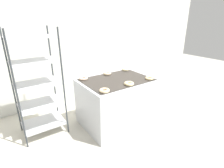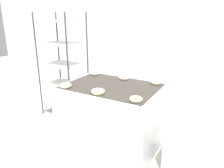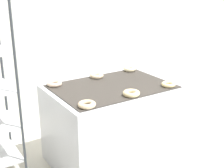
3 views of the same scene
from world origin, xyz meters
The scene contains 9 objects.
wall_back centered at (0.00, 2.12, 1.40)m, with size 8.00×0.05×2.80m.
fryer_machine centered at (0.00, 0.71, 0.43)m, with size 1.25×0.92×0.85m.
glaze_bin centered at (0.95, 0.65, 0.21)m, with size 0.36×0.35×0.41m.
donut_near_left centered at (-0.48, 0.37, 0.87)m, with size 0.15×0.15×0.04m, color beige.
donut_near_center centered at (0.00, 0.38, 0.88)m, with size 0.16×0.16×0.05m, color beige.
donut_near_right centered at (0.47, 0.39, 0.87)m, with size 0.14×0.14×0.04m, color beige.
donut_far_left centered at (-0.48, 1.04, 0.87)m, with size 0.15×0.15×0.04m, color beige.
donut_far_center centered at (0.01, 1.04, 0.87)m, with size 0.15×0.15×0.05m, color beige.
donut_far_right centered at (0.47, 1.05, 0.87)m, with size 0.14×0.14×0.05m, color beige.
Camera 3 is at (-1.62, -1.79, 1.88)m, focal length 50.00 mm.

